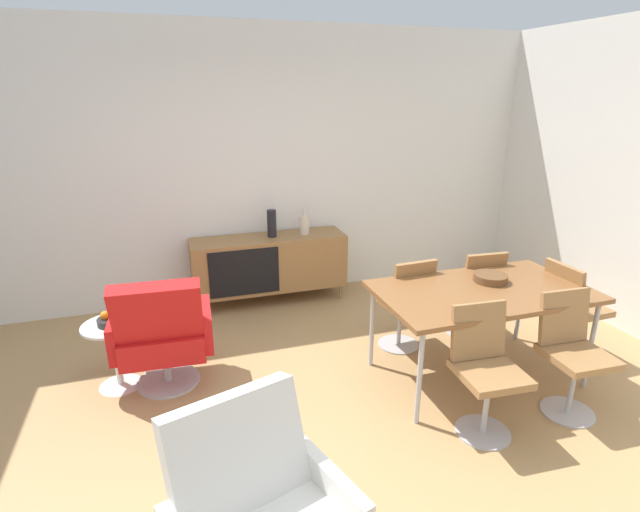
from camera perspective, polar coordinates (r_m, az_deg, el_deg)
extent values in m
plane|color=tan|center=(3.37, 1.02, -20.89)|extent=(8.32, 8.32, 0.00)
cube|color=white|center=(5.18, -8.37, 10.25)|extent=(6.80, 0.12, 2.80)
cube|color=olive|center=(5.14, -5.98, -0.76)|extent=(1.60, 0.44, 0.56)
cube|color=black|center=(4.88, -8.86, -1.96)|extent=(0.70, 0.01, 0.48)
cylinder|color=olive|center=(5.03, -13.73, -6.09)|extent=(0.03, 0.03, 0.16)
cylinder|color=olive|center=(5.31, 2.40, -4.19)|extent=(0.03, 0.03, 0.16)
cylinder|color=olive|center=(5.34, -14.04, -4.62)|extent=(0.03, 0.03, 0.16)
cylinder|color=olive|center=(5.60, 1.20, -2.90)|extent=(0.03, 0.03, 0.16)
cylinder|color=beige|center=(5.12, -1.85, 3.66)|extent=(0.10, 0.10, 0.19)
cylinder|color=beige|center=(5.08, -1.87, 5.19)|extent=(0.04, 0.04, 0.09)
cylinder|color=black|center=(5.02, -5.69, 3.82)|extent=(0.09, 0.09, 0.28)
cube|color=brown|center=(3.86, 18.55, -3.97)|extent=(1.60, 0.90, 0.04)
cylinder|color=#B7B7BC|center=(3.37, 11.61, -13.86)|extent=(0.04, 0.04, 0.70)
cylinder|color=#B7B7BC|center=(4.21, 29.23, -9.10)|extent=(0.04, 0.04, 0.70)
cylinder|color=#B7B7BC|center=(3.98, 6.12, -8.23)|extent=(0.04, 0.04, 0.70)
cylinder|color=#B7B7BC|center=(4.70, 22.46, -5.21)|extent=(0.04, 0.04, 0.70)
cylinder|color=brown|center=(4.02, 19.39, -2.44)|extent=(0.26, 0.26, 0.06)
cube|color=#9E7042|center=(4.27, 9.49, -4.96)|extent=(0.43, 0.43, 0.05)
cube|color=#9E7042|center=(4.05, 10.95, -3.11)|extent=(0.38, 0.11, 0.38)
cylinder|color=#B7B7BC|center=(4.37, 9.32, -7.82)|extent=(0.04, 0.04, 0.42)
cylinder|color=#B7B7BC|center=(4.46, 9.18, -10.19)|extent=(0.36, 0.36, 0.01)
cube|color=#9E7042|center=(4.56, 27.94, -5.42)|extent=(0.41, 0.41, 0.05)
cube|color=#9E7042|center=(4.36, 26.74, -3.24)|extent=(0.10, 0.38, 0.38)
cylinder|color=#B7B7BC|center=(4.66, 27.50, -8.10)|extent=(0.04, 0.04, 0.42)
cylinder|color=#B7B7BC|center=(4.75, 27.12, -10.33)|extent=(0.36, 0.36, 0.01)
cube|color=#9E7042|center=(3.35, 19.37, -12.94)|extent=(0.43, 0.43, 0.05)
cube|color=#9E7042|center=(3.37, 18.11, -8.34)|extent=(0.39, 0.11, 0.38)
cylinder|color=#B7B7BC|center=(3.47, 18.93, -16.29)|extent=(0.04, 0.04, 0.42)
cylinder|color=#B7B7BC|center=(3.59, 18.57, -19.00)|extent=(0.36, 0.36, 0.01)
cube|color=#9E7042|center=(4.62, 17.27, -3.73)|extent=(0.43, 0.43, 0.05)
cube|color=#9E7042|center=(4.40, 18.72, -1.99)|extent=(0.39, 0.11, 0.38)
cylinder|color=#B7B7BC|center=(4.71, 16.99, -6.40)|extent=(0.04, 0.04, 0.42)
cylinder|color=#B7B7BC|center=(4.80, 16.76, -8.64)|extent=(0.36, 0.36, 0.01)
cube|color=#9E7042|center=(3.78, 28.05, -10.37)|extent=(0.42, 0.42, 0.05)
cube|color=#9E7042|center=(3.80, 26.75, -6.35)|extent=(0.38, 0.11, 0.38)
cylinder|color=#B7B7BC|center=(3.89, 27.50, -13.45)|extent=(0.04, 0.04, 0.42)
cylinder|color=#B7B7BC|center=(4.00, 27.05, -15.98)|extent=(0.36, 0.36, 0.01)
cube|color=red|center=(3.91, -17.88, -9.16)|extent=(0.63, 0.59, 0.20)
cube|color=red|center=(3.56, -18.53, -6.51)|extent=(0.61, 0.30, 0.51)
cube|color=red|center=(3.86, -13.07, -7.74)|extent=(0.09, 0.51, 0.28)
cube|color=red|center=(3.91, -22.86, -8.42)|extent=(0.09, 0.51, 0.28)
cylinder|color=#B7B7BC|center=(4.02, -17.53, -12.19)|extent=(0.06, 0.06, 0.28)
cylinder|color=#B7B7BC|center=(4.09, -17.35, -13.78)|extent=(0.48, 0.48, 0.02)
cube|color=silver|center=(2.26, -9.75, -21.77)|extent=(0.65, 0.43, 0.51)
cube|color=silver|center=(2.39, 1.41, -26.33)|extent=(0.21, 0.50, 0.28)
cylinder|color=white|center=(3.93, -23.23, -7.50)|extent=(0.44, 0.44, 0.02)
cylinder|color=white|center=(4.05, -22.76, -10.82)|extent=(0.05, 0.05, 0.50)
cone|color=white|center=(4.17, -22.33, -13.70)|extent=(0.32, 0.32, 0.02)
cylinder|color=#262628|center=(3.92, -23.30, -7.04)|extent=(0.20, 0.20, 0.05)
sphere|color=orange|center=(3.90, -22.80, -6.33)|extent=(0.07, 0.07, 0.07)
sphere|color=orange|center=(3.91, -23.94, -6.42)|extent=(0.07, 0.07, 0.07)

